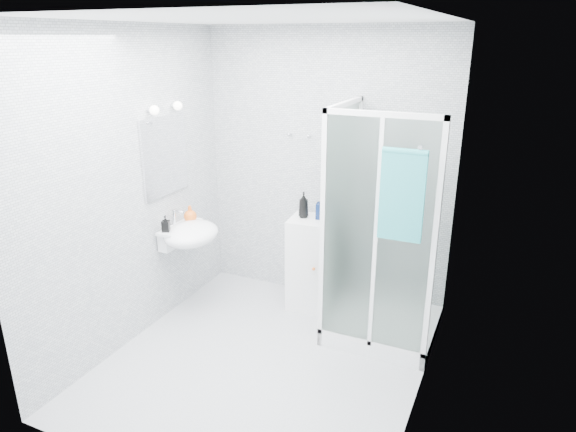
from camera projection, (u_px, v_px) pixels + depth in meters
The scene contains 12 objects.
room at pixel (262, 210), 3.72m from camera, with size 2.40×2.60×2.60m.
shower_enclosure at pixel (374, 288), 4.40m from camera, with size 0.90×0.95×2.00m.
wall_basin at pixel (189, 234), 4.66m from camera, with size 0.46×0.56×0.35m.
mirror at pixel (165, 156), 4.51m from camera, with size 0.02×0.60×0.70m, color white.
vanity_lights at pixel (166, 108), 4.35m from camera, with size 0.10×0.40×0.08m.
wall_hooks at pixel (299, 135), 4.79m from camera, with size 0.23×0.06×0.03m.
storage_cabinet at pixel (309, 263), 4.89m from camera, with size 0.40×0.41×0.90m.
hand_towel at pixel (402, 193), 3.63m from camera, with size 0.32×0.05×0.68m.
shampoo_bottle_a at pixel (304, 205), 4.74m from camera, with size 0.09×0.09×0.24m, color black.
shampoo_bottle_b at pixel (322, 207), 4.71m from camera, with size 0.10×0.10×0.22m, color #0C1E4A.
soap_dispenser_orange at pixel (190, 214), 4.75m from camera, with size 0.12×0.12×0.15m, color orange.
soap_dispenser_black at pixel (166, 224), 4.51m from camera, with size 0.07×0.07×0.15m, color black.
Camera 1 is at (1.63, -3.13, 2.49)m, focal length 32.00 mm.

